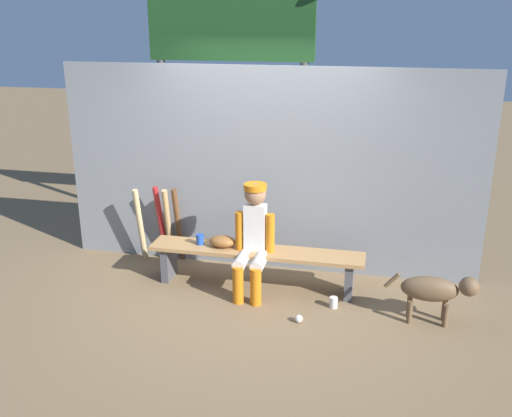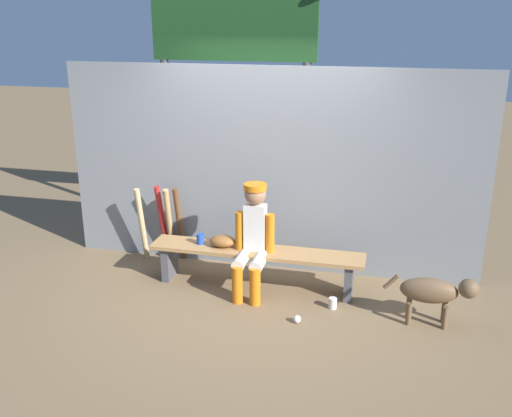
% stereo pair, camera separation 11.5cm
% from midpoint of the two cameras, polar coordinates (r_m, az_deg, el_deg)
% --- Properties ---
extents(ground_plane, '(30.00, 30.00, 0.00)m').
position_cam_midpoint_polar(ground_plane, '(6.10, -0.54, -7.80)').
color(ground_plane, brown).
extents(chainlink_fence, '(4.60, 0.03, 2.24)m').
position_cam_midpoint_polar(chainlink_fence, '(6.20, 0.57, 3.76)').
color(chainlink_fence, gray).
rests_on(chainlink_fence, ground_plane).
extents(dugout_bench, '(2.24, 0.36, 0.42)m').
position_cam_midpoint_polar(dugout_bench, '(5.96, -0.55, -4.97)').
color(dugout_bench, '#AD7F4C').
rests_on(dugout_bench, ground_plane).
extents(player_seated, '(0.41, 0.55, 1.14)m').
position_cam_midpoint_polar(player_seated, '(5.75, -0.89, -2.80)').
color(player_seated, silver).
rests_on(player_seated, ground_plane).
extents(baseball_glove, '(0.28, 0.20, 0.12)m').
position_cam_midpoint_polar(baseball_glove, '(5.98, -3.92, -3.30)').
color(baseball_glove, brown).
rests_on(baseball_glove, dugout_bench).
extents(bat_wood_dark, '(0.07, 0.24, 0.91)m').
position_cam_midpoint_polar(bat_wood_dark, '(6.58, -8.28, -1.62)').
color(bat_wood_dark, brown).
rests_on(bat_wood_dark, ground_plane).
extents(bat_wood_tan, '(0.11, 0.28, 0.90)m').
position_cam_midpoint_polar(bat_wood_tan, '(6.60, -9.27, -1.63)').
color(bat_wood_tan, tan).
rests_on(bat_wood_tan, ground_plane).
extents(bat_aluminum_red, '(0.10, 0.24, 0.92)m').
position_cam_midpoint_polar(bat_aluminum_red, '(6.66, -9.96, -1.44)').
color(bat_aluminum_red, '#B22323').
rests_on(bat_aluminum_red, ground_plane).
extents(bat_wood_natural, '(0.08, 0.21, 0.89)m').
position_cam_midpoint_polar(bat_wood_natural, '(6.68, -11.97, -1.61)').
color(bat_wood_natural, tan).
rests_on(bat_wood_natural, ground_plane).
extents(baseball, '(0.07, 0.07, 0.07)m').
position_cam_midpoint_polar(baseball, '(5.44, 3.68, -10.94)').
color(baseball, white).
rests_on(baseball, ground_plane).
extents(cup_on_ground, '(0.08, 0.08, 0.11)m').
position_cam_midpoint_polar(cup_on_ground, '(5.71, 7.18, -9.30)').
color(cup_on_ground, silver).
rests_on(cup_on_ground, ground_plane).
extents(cup_on_bench, '(0.08, 0.08, 0.11)m').
position_cam_midpoint_polar(cup_on_bench, '(6.07, -6.16, -3.09)').
color(cup_on_bench, '#1E47AD').
rests_on(cup_on_bench, dugout_bench).
extents(scoreboard, '(2.30, 0.27, 3.24)m').
position_cam_midpoint_polar(scoreboard, '(7.05, -2.51, 15.08)').
color(scoreboard, '#3F3F42').
rests_on(scoreboard, ground_plane).
extents(dog, '(0.84, 0.20, 0.49)m').
position_cam_midpoint_polar(dog, '(5.52, 16.96, -7.79)').
color(dog, brown).
rests_on(dog, ground_plane).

